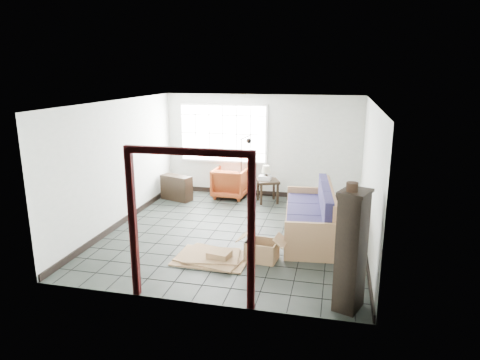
% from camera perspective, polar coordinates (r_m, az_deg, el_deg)
% --- Properties ---
extents(ground, '(5.50, 5.50, 0.00)m').
position_cam_1_polar(ground, '(8.70, -0.46, -7.00)').
color(ground, black).
rests_on(ground, ground).
extents(room_shell, '(5.02, 5.52, 2.61)m').
position_cam_1_polar(room_shell, '(8.26, -0.44, 3.99)').
color(room_shell, silver).
rests_on(room_shell, ground).
extents(window_panel, '(2.32, 0.08, 1.52)m').
position_cam_1_polar(window_panel, '(11.07, -2.26, 6.22)').
color(window_panel, silver).
rests_on(window_panel, ground).
extents(doorway_trim, '(1.80, 0.08, 2.20)m').
position_cam_1_polar(doorway_trim, '(5.79, -6.74, -3.72)').
color(doorway_trim, '#360C0C').
rests_on(doorway_trim, ground).
extents(futon_sofa, '(1.11, 2.41, 1.04)m').
position_cam_1_polar(futon_sofa, '(8.45, 9.63, -5.14)').
color(futon_sofa, '#996945').
rests_on(futon_sofa, ground).
extents(armchair, '(0.84, 0.79, 0.84)m').
position_cam_1_polar(armchair, '(10.96, -1.31, -0.16)').
color(armchair, brown).
rests_on(armchair, ground).
extents(side_table, '(0.66, 0.66, 0.56)m').
position_cam_1_polar(side_table, '(10.54, 3.72, -0.53)').
color(side_table, black).
rests_on(side_table, ground).
extents(table_lamp, '(0.30, 0.30, 0.36)m').
position_cam_1_polar(table_lamp, '(10.50, 3.50, 1.36)').
color(table_lamp, black).
rests_on(table_lamp, side_table).
extents(projector, '(0.31, 0.25, 0.10)m').
position_cam_1_polar(projector, '(10.52, 3.34, 0.29)').
color(projector, silver).
rests_on(projector, side_table).
extents(floor_lamp, '(0.43, 0.34, 1.64)m').
position_cam_1_polar(floor_lamp, '(10.70, 0.65, 2.00)').
color(floor_lamp, black).
rests_on(floor_lamp, ground).
extents(console_shelf, '(0.86, 0.55, 0.63)m').
position_cam_1_polar(console_shelf, '(10.87, -8.46, -1.02)').
color(console_shelf, black).
rests_on(console_shelf, ground).
extents(tall_shelf, '(0.49, 0.55, 1.68)m').
position_cam_1_polar(tall_shelf, '(5.95, 14.63, -9.03)').
color(tall_shelf, black).
rests_on(tall_shelf, ground).
extents(pot, '(0.18, 0.18, 0.11)m').
position_cam_1_polar(pot, '(5.62, 14.72, -0.89)').
color(pot, black).
rests_on(pot, tall_shelf).
extents(open_box, '(0.88, 0.50, 0.47)m').
position_cam_1_polar(open_box, '(7.45, 2.94, -9.36)').
color(open_box, olive).
rests_on(open_box, ground).
extents(cardboard_pile, '(1.28, 1.03, 0.18)m').
position_cam_1_polar(cardboard_pile, '(7.52, -3.62, -10.18)').
color(cardboard_pile, olive).
rests_on(cardboard_pile, ground).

